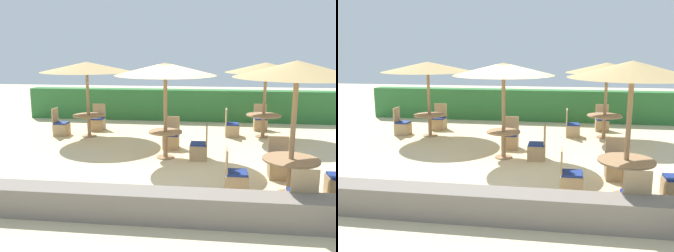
% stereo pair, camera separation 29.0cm
% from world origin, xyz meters
% --- Properties ---
extents(ground_plane, '(40.00, 40.00, 0.00)m').
position_xyz_m(ground_plane, '(0.00, 0.00, 0.00)').
color(ground_plane, beige).
extents(hedge_row, '(13.00, 0.70, 1.26)m').
position_xyz_m(hedge_row, '(0.00, 6.21, 0.63)').
color(hedge_row, '#2D6B33').
rests_on(hedge_row, ground_plane).
extents(stone_border, '(10.00, 0.56, 0.52)m').
position_xyz_m(stone_border, '(0.00, -3.04, 0.26)').
color(stone_border, slate).
rests_on(stone_border, ground_plane).
extents(parasol_front_right, '(2.44, 2.44, 2.69)m').
position_xyz_m(parasol_front_right, '(2.74, -1.59, 2.51)').
color(parasol_front_right, '#93704C').
rests_on(parasol_front_right, ground_plane).
extents(round_table_front_right, '(1.12, 1.12, 0.76)m').
position_xyz_m(round_table_front_right, '(2.74, -1.59, 0.61)').
color(round_table_front_right, '#93704C').
rests_on(round_table_front_right, ground_plane).
extents(patio_chair_front_right_north, '(0.46, 0.46, 0.93)m').
position_xyz_m(patio_chair_front_right_north, '(2.69, -0.56, 0.26)').
color(patio_chair_front_right_north, tan).
rests_on(patio_chair_front_right_north, ground_plane).
extents(patio_chair_front_right_south, '(0.46, 0.46, 0.93)m').
position_xyz_m(patio_chair_front_right_south, '(2.74, -2.60, 0.26)').
color(patio_chair_front_right_south, tan).
rests_on(patio_chair_front_right_south, ground_plane).
extents(patio_chair_front_right_west, '(0.46, 0.46, 0.93)m').
position_xyz_m(patio_chair_front_right_west, '(1.67, -1.59, 0.26)').
color(patio_chair_front_right_west, tan).
rests_on(patio_chair_front_right_west, ground_plane).
extents(parasol_back_left, '(2.97, 2.97, 2.48)m').
position_xyz_m(parasol_back_left, '(-2.95, 2.87, 2.31)').
color(parasol_back_left, '#93704C').
rests_on(parasol_back_left, ground_plane).
extents(round_table_back_left, '(1.03, 1.03, 0.74)m').
position_xyz_m(round_table_back_left, '(-2.95, 2.87, 0.57)').
color(round_table_back_left, '#93704C').
rests_on(round_table_back_left, ground_plane).
extents(patio_chair_back_left_west, '(0.46, 0.46, 0.93)m').
position_xyz_m(patio_chair_back_left_west, '(-3.95, 2.92, 0.26)').
color(patio_chair_back_left_west, tan).
rests_on(patio_chair_back_left_west, ground_plane).
extents(patio_chair_back_left_north, '(0.46, 0.46, 0.93)m').
position_xyz_m(patio_chair_back_left_north, '(-2.97, 3.89, 0.26)').
color(patio_chair_back_left_north, tan).
rests_on(patio_chair_back_left_north, ground_plane).
extents(parasol_back_right, '(2.65, 2.65, 2.46)m').
position_xyz_m(parasol_back_right, '(2.83, 3.50, 2.29)').
color(parasol_back_right, '#93704C').
rests_on(parasol_back_right, ground_plane).
extents(round_table_back_right, '(1.14, 1.14, 0.76)m').
position_xyz_m(round_table_back_right, '(2.83, 3.50, 0.61)').
color(round_table_back_right, '#93704C').
rests_on(round_table_back_right, ground_plane).
extents(patio_chair_back_right_west, '(0.46, 0.46, 0.93)m').
position_xyz_m(patio_chair_back_right_west, '(1.80, 3.48, 0.26)').
color(patio_chair_back_right_west, tan).
rests_on(patio_chair_back_right_west, ground_plane).
extents(patio_chair_back_right_north, '(0.46, 0.46, 0.93)m').
position_xyz_m(patio_chair_back_right_north, '(2.87, 4.58, 0.26)').
color(patio_chair_back_right_north, tan).
rests_on(patio_chair_back_right_north, ground_plane).
extents(parasol_center, '(2.66, 2.66, 2.55)m').
position_xyz_m(parasol_center, '(-0.08, 0.71, 2.37)').
color(parasol_center, '#93704C').
rests_on(parasol_center, ground_plane).
extents(round_table_center, '(0.90, 0.90, 0.74)m').
position_xyz_m(round_table_center, '(-0.08, 0.71, 0.54)').
color(round_table_center, '#93704C').
rests_on(round_table_center, ground_plane).
extents(patio_chair_center_east, '(0.46, 0.46, 0.93)m').
position_xyz_m(patio_chair_center_east, '(0.83, 0.67, 0.26)').
color(patio_chair_center_east, tan).
rests_on(patio_chair_center_east, ground_plane).
extents(patio_chair_center_north, '(0.46, 0.46, 0.93)m').
position_xyz_m(patio_chair_center_north, '(-0.04, 1.68, 0.26)').
color(patio_chair_center_north, tan).
rests_on(patio_chair_center_north, ground_plane).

